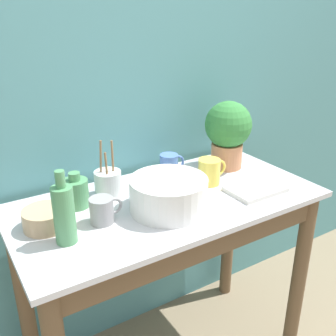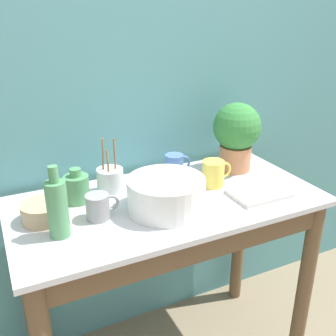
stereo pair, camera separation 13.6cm
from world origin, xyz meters
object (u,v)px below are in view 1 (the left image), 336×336
Objects in this scene: bottle_tall at (64,213)px; mug_yellow at (210,171)px; mug_grey at (102,210)px; utensil_cup at (108,183)px; bowl_small_tan at (45,218)px; potted_plant at (228,131)px; tray_board at (255,189)px; bottle_short at (76,192)px; bowl_wash_large at (169,194)px; mug_blue at (170,166)px.

bottle_tall is 0.61m from mug_yellow.
mug_grey is 0.51× the size of utensil_cup.
potted_plant is at bearing 6.23° from bowl_small_tan.
mug_grey is 0.58m from tray_board.
bottle_short is at bearing 169.53° from mug_yellow.
tray_board is at bearing -11.93° from bowl_small_tan.
tray_board is at bearing -54.34° from mug_yellow.
utensil_cup is 1.05× the size of tray_board.
potted_plant is at bearing -1.86° from utensil_cup.
bowl_wash_large is 0.27m from mug_blue.
bottle_tall is 1.05× the size of utensil_cup.
mug_blue is at bearing 4.47° from utensil_cup.
bowl_wash_large is 0.26m from mug_yellow.
bowl_wash_large is 0.32m from bottle_short.
bowl_wash_large is at bearing -122.85° from mug_blue.
utensil_cup is 0.55m from tray_board.
mug_blue is 0.42m from mug_grey.
potted_plant is 2.05× the size of bowl_small_tan.
mug_grey is at bearing -119.16° from utensil_cup.
bottle_short is 1.02× the size of mug_yellow.
bottle_short is 0.61× the size of tray_board.
potted_plant is 0.55m from utensil_cup.
bottle_short is at bearing -170.34° from utensil_cup.
mug_yellow is 0.57× the size of utensil_cup.
bowl_small_tan is at bearing 104.60° from bottle_tall.
utensil_cup is (-0.13, 0.21, -0.01)m from bowl_wash_large.
bottle_tall is 0.71m from tray_board.
bowl_wash_large is at bearing 171.55° from tray_board.
bowl_wash_large is 2.13× the size of mug_yellow.
mug_grey is at bearing -152.82° from mug_blue.
potted_plant is at bearing 14.59° from bottle_tall.
bowl_small_tan is (-0.53, -0.13, -0.02)m from mug_blue.
tray_board is at bearing -103.84° from potted_plant.
bottle_tall reaches higher than bowl_small_tan.
mug_yellow is (0.24, 0.09, -0.01)m from bowl_wash_large.
bottle_tall reaches higher than utensil_cup.
bottle_short is 1.14× the size of mug_grey.
potted_plant reaches higher than bowl_wash_large.
potted_plant reaches higher than mug_blue.
mug_yellow is (0.10, -0.14, 0.00)m from mug_blue.
mug_yellow reaches higher than mug_grey.
utensil_cup is at bearing 151.46° from tray_board.
potted_plant is 0.67m from bottle_short.
bowl_small_tan is at bearing -158.02° from utensil_cup.
bowl_wash_large is 1.16× the size of bottle_tall.
utensil_cup reaches higher than tray_board.
bottle_tall is 2.05× the size of mug_grey.
mug_blue is (0.51, 0.24, -0.05)m from bottle_tall.
bottle_short reaches higher than bowl_small_tan.
potted_plant is 1.26× the size of bottle_tall.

